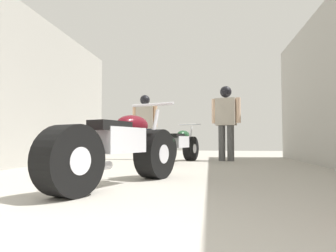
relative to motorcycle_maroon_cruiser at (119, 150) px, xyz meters
name	(u,v)px	position (x,y,z in m)	size (l,w,h in m)	color
ground_plane	(167,172)	(0.31, 1.49, -0.39)	(18.57, 18.57, 0.00)	#A8A399
garage_partition_left	(8,81)	(-2.43, 1.49, 1.10)	(0.08, 8.51, 2.98)	#A3A099
motorcycle_maroon_cruiser	(119,150)	(0.00, 0.00, 0.00)	(0.99, 1.99, 0.95)	black
motorcycle_black_naked	(179,146)	(0.28, 3.42, -0.02)	(0.83, 1.84, 0.88)	black
mechanic_in_blue	(145,121)	(-0.68, 4.29, 0.59)	(0.64, 0.25, 1.64)	#2D3851
mechanic_with_helmet	(226,116)	(1.33, 4.02, 0.67)	(0.69, 0.37, 1.76)	#4C4C4C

